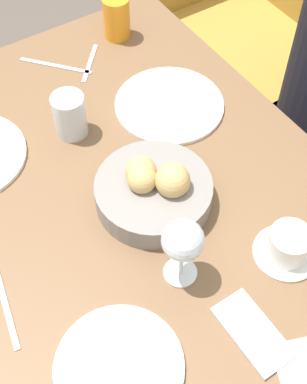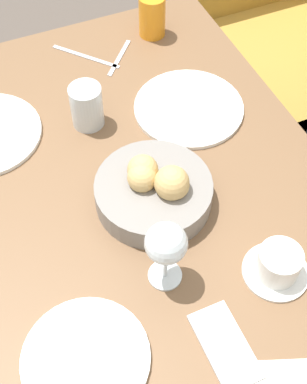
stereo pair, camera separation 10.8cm
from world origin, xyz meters
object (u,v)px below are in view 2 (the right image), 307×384
at_px(coffee_cup, 278,265).
at_px(spoon_coffee, 119,58).
at_px(knife_silver, 86,57).
at_px(juice_glass, 152,16).
at_px(cell_phone, 225,346).
at_px(bread_basket, 155,189).
at_px(plate_far_center, 189,108).
at_px(wine_glass, 165,245).
at_px(plate_near_right, 86,358).
at_px(water_tumbler, 87,106).

bearing_deg(coffee_cup, spoon_coffee, -176.16).
distance_m(coffee_cup, spoon_coffee, 0.69).
xyz_separation_m(coffee_cup, knife_silver, (-0.73, -0.12, -0.03)).
height_order(juice_glass, cell_phone, juice_glass).
bearing_deg(knife_silver, bread_basket, -2.10).
bearing_deg(coffee_cup, cell_phone, -59.76).
xyz_separation_m(plate_far_center, cell_phone, (0.54, -0.19, -0.00)).
xyz_separation_m(bread_basket, wine_glass, (0.17, -0.05, 0.07)).
relative_size(wine_glass, spoon_coffee, 1.33).
relative_size(bread_basket, cell_phone, 1.58).
bearing_deg(bread_basket, knife_silver, 177.90).
bearing_deg(cell_phone, coffee_cup, 120.24).
distance_m(wine_glass, coffee_cup, 0.22).
distance_m(plate_far_center, wine_glass, 0.46).
relative_size(spoon_coffee, cell_phone, 0.78).
height_order(plate_near_right, juice_glass, juice_glass).
height_order(plate_near_right, wine_glass, wine_glass).
bearing_deg(spoon_coffee, coffee_cup, 3.84).
height_order(plate_far_center, wine_glass, wine_glass).
distance_m(knife_silver, cell_phone, 0.82).
bearing_deg(knife_silver, water_tumbler, -17.09).
xyz_separation_m(coffee_cup, spoon_coffee, (-0.69, -0.05, -0.03)).
height_order(bread_basket, juice_glass, same).
height_order(plate_far_center, coffee_cup, coffee_cup).
distance_m(wine_glass, knife_silver, 0.67).
bearing_deg(cell_phone, wine_glass, -166.18).
height_order(plate_near_right, spoon_coffee, plate_near_right).
bearing_deg(plate_far_center, cell_phone, -19.36).
xyz_separation_m(juice_glass, water_tumbler, (0.24, -0.26, -0.00)).
distance_m(juice_glass, cell_phone, 0.87).
height_order(plate_far_center, water_tumbler, water_tumbler).
relative_size(knife_silver, spoon_coffee, 1.32).
relative_size(coffee_cup, spoon_coffee, 1.08).
bearing_deg(wine_glass, juice_glass, 158.57).
bearing_deg(wine_glass, bread_basket, 162.48).
xyz_separation_m(wine_glass, knife_silver, (-0.66, 0.07, -0.11)).
distance_m(plate_far_center, juice_glass, 0.30).
bearing_deg(bread_basket, spoon_coffee, 168.02).
bearing_deg(coffee_cup, juice_glass, 174.62).
distance_m(juice_glass, water_tumbler, 0.36).
xyz_separation_m(bread_basket, cell_phone, (0.33, -0.01, -0.03)).
relative_size(water_tumbler, spoon_coffee, 0.88).
relative_size(bread_basket, juice_glass, 2.14).
relative_size(plate_near_right, cell_phone, 1.46).
relative_size(plate_near_right, coffee_cup, 1.75).
xyz_separation_m(spoon_coffee, cell_phone, (0.78, -0.11, 0.00)).
height_order(bread_basket, cell_phone, bread_basket).
height_order(plate_far_center, cell_phone, plate_far_center).
distance_m(wine_glass, spoon_coffee, 0.64).
distance_m(bread_basket, water_tumbler, 0.27).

